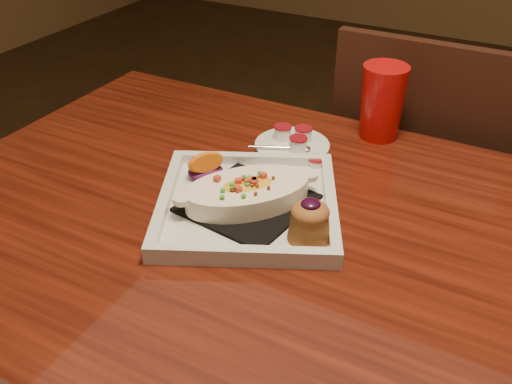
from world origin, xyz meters
The scene contains 6 objects.
table centered at (0.00, 0.00, 0.65)m, with size 1.50×0.90×0.75m.
chair_far centered at (0.00, 0.63, 0.51)m, with size 0.42×0.42×0.93m.
plate centered at (-0.16, 0.03, 0.78)m, with size 0.40×0.40×0.08m.
saucer centered at (-0.20, 0.26, 0.76)m, with size 0.15×0.15×0.10m.
creamer_loose centered at (-0.12, 0.21, 0.76)m, with size 0.03×0.03×0.03m.
red_tumbler centered at (-0.06, 0.40, 0.83)m, with size 0.09×0.09×0.15m, color #BB0D0D.
Camera 1 is at (0.22, -0.67, 1.31)m, focal length 40.00 mm.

